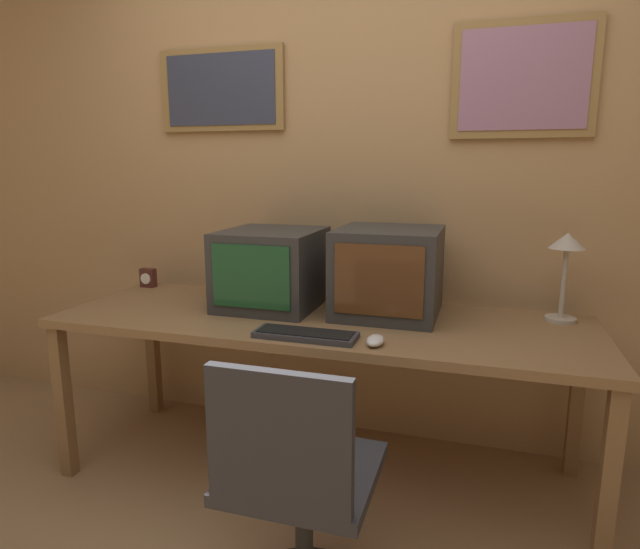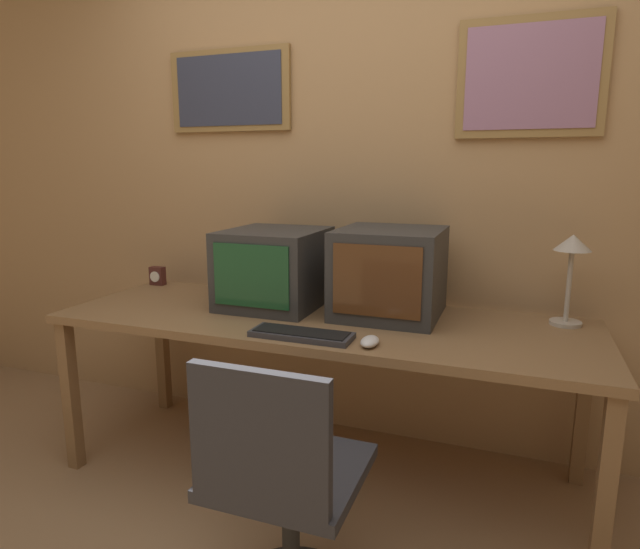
% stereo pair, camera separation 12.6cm
% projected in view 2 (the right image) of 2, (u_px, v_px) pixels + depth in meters
% --- Properties ---
extents(wall_back, '(8.00, 0.08, 2.60)m').
position_uv_depth(wall_back, '(355.00, 182.00, 2.66)').
color(wall_back, tan).
rests_on(wall_back, ground_plane).
extents(desk, '(2.29, 0.78, 0.75)m').
position_uv_depth(desk, '(320.00, 331.00, 2.32)').
color(desk, olive).
rests_on(desk, ground_plane).
extents(monitor_left, '(0.43, 0.48, 0.36)m').
position_uv_depth(monitor_left, '(274.00, 268.00, 2.48)').
color(monitor_left, '#333333').
rests_on(monitor_left, desk).
extents(monitor_right, '(0.44, 0.46, 0.38)m').
position_uv_depth(monitor_right, '(390.00, 272.00, 2.32)').
color(monitor_right, '#333333').
rests_on(monitor_right, desk).
extents(keyboard_main, '(0.40, 0.14, 0.03)m').
position_uv_depth(keyboard_main, '(302.00, 334.00, 2.04)').
color(keyboard_main, '#333338').
rests_on(keyboard_main, desk).
extents(mouse_near_keyboard, '(0.06, 0.11, 0.04)m').
position_uv_depth(mouse_near_keyboard, '(370.00, 341.00, 1.94)').
color(mouse_near_keyboard, silver).
rests_on(mouse_near_keyboard, desk).
extents(desk_clock, '(0.08, 0.05, 0.10)m').
position_uv_depth(desk_clock, '(157.00, 276.00, 2.93)').
color(desk_clock, '#4C231E').
rests_on(desk_clock, desk).
extents(desk_lamp, '(0.15, 0.15, 0.37)m').
position_uv_depth(desk_lamp, '(572.00, 257.00, 2.15)').
color(desk_lamp, '#B2A899').
rests_on(desk_lamp, desk).
extents(office_chair, '(0.46, 0.46, 0.87)m').
position_uv_depth(office_chair, '(283.00, 505.00, 1.60)').
color(office_chair, black).
rests_on(office_chair, ground_plane).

